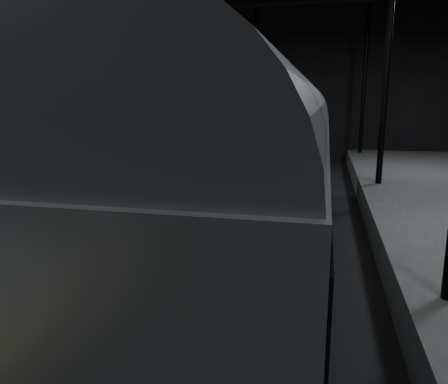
% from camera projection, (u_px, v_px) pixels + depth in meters
% --- Properties ---
extents(ground, '(44.00, 44.00, 0.00)m').
position_uv_depth(ground, '(272.00, 259.00, 13.15)').
color(ground, black).
rests_on(ground, ground).
extents(platform_left, '(9.00, 43.80, 1.00)m').
position_uv_depth(platform_left, '(51.00, 227.00, 14.71)').
color(platform_left, '#51524F').
rests_on(platform_left, ground).
extents(tactile_strip, '(0.50, 43.80, 0.01)m').
position_uv_depth(tactile_strip, '(170.00, 220.00, 13.66)').
color(tactile_strip, olive).
rests_on(tactile_strip, platform_left).
extents(track, '(2.40, 43.00, 0.24)m').
position_uv_depth(track, '(273.00, 257.00, 13.13)').
color(track, '#3F3328').
rests_on(track, ground).
extents(train, '(3.00, 20.06, 5.36)m').
position_uv_depth(train, '(274.00, 161.00, 12.35)').
color(train, '#97999E').
rests_on(train, ground).
extents(woman, '(0.80, 0.67, 1.89)m').
position_uv_depth(woman, '(133.00, 178.00, 15.76)').
color(woman, '#957F5B').
rests_on(woman, platform_left).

